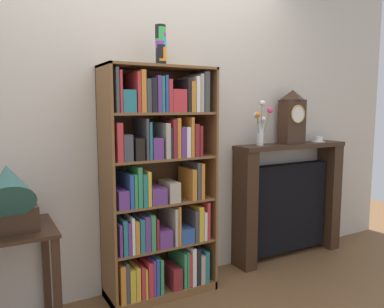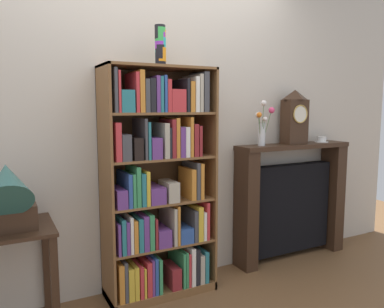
% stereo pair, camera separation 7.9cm
% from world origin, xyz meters
% --- Properties ---
extents(ground_plane, '(8.03, 6.40, 0.02)m').
position_xyz_m(ground_plane, '(0.00, 0.00, -0.01)').
color(ground_plane, brown).
extents(wall_back, '(5.03, 0.08, 2.60)m').
position_xyz_m(wall_back, '(0.17, 0.32, 1.30)').
color(wall_back, beige).
rests_on(wall_back, ground).
extents(bookshelf, '(0.80, 0.35, 1.68)m').
position_xyz_m(bookshelf, '(-0.02, 0.09, 0.79)').
color(bookshelf, brown).
rests_on(bookshelf, ground).
extents(cup_stack, '(0.08, 0.08, 0.28)m').
position_xyz_m(cup_stack, '(0.02, 0.09, 1.82)').
color(cup_stack, black).
rests_on(cup_stack, bookshelf).
extents(side_table_left, '(0.50, 0.49, 0.68)m').
position_xyz_m(side_table_left, '(-1.00, 0.03, 0.50)').
color(side_table_left, '#382316').
rests_on(side_table_left, ground).
extents(gramophone, '(0.30, 0.44, 0.49)m').
position_xyz_m(gramophone, '(-1.00, -0.03, 0.88)').
color(gramophone, '#382316').
rests_on(gramophone, side_table_left).
extents(fireplace_mantel, '(1.15, 0.24, 1.06)m').
position_xyz_m(fireplace_mantel, '(1.34, 0.18, 0.52)').
color(fireplace_mantel, '#382316').
rests_on(fireplace_mantel, ground).
extents(mantel_clock, '(0.22, 0.15, 0.48)m').
position_xyz_m(mantel_clock, '(1.33, 0.15, 1.30)').
color(mantel_clock, '#382316').
rests_on(mantel_clock, fireplace_mantel).
extents(flower_vase, '(0.18, 0.10, 0.39)m').
position_xyz_m(flower_vase, '(0.97, 0.14, 1.24)').
color(flower_vase, silver).
rests_on(flower_vase, fireplace_mantel).
extents(teacup_with_saucer, '(0.13, 0.13, 0.05)m').
position_xyz_m(teacup_with_saucer, '(1.68, 0.16, 1.09)').
color(teacup_with_saucer, white).
rests_on(teacup_with_saucer, fireplace_mantel).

